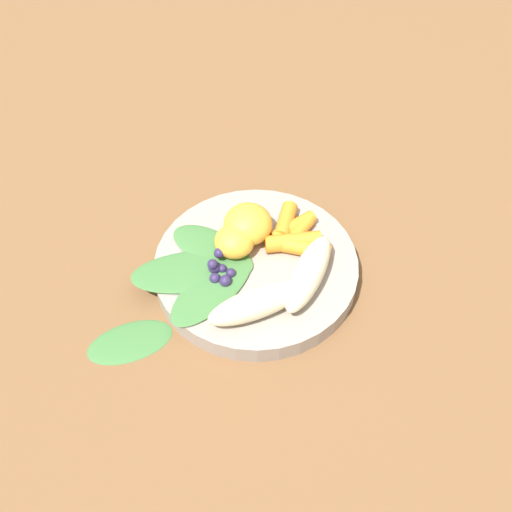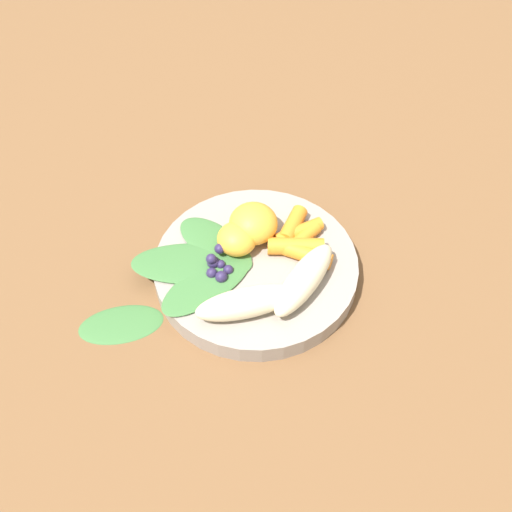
% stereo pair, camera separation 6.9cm
% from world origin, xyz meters
% --- Properties ---
extents(ground_plane, '(2.40, 2.40, 0.00)m').
position_xyz_m(ground_plane, '(0.00, 0.00, 0.00)').
color(ground_plane, brown).
extents(bowl, '(0.23, 0.23, 0.02)m').
position_xyz_m(bowl, '(0.00, 0.00, 0.01)').
color(bowl, gray).
rests_on(bowl, ground_plane).
extents(banana_peeled_left, '(0.05, 0.11, 0.03)m').
position_xyz_m(banana_peeled_left, '(0.06, 0.01, 0.04)').
color(banana_peeled_left, beige).
rests_on(banana_peeled_left, bowl).
extents(banana_peeled_right, '(0.09, 0.11, 0.03)m').
position_xyz_m(banana_peeled_right, '(0.04, -0.06, 0.04)').
color(banana_peeled_right, beige).
rests_on(banana_peeled_right, bowl).
extents(orange_segment_near, '(0.04, 0.04, 0.03)m').
position_xyz_m(orange_segment_near, '(-0.03, 0.00, 0.04)').
color(orange_segment_near, '#F4A833').
rests_on(orange_segment_near, bowl).
extents(orange_segment_far, '(0.06, 0.06, 0.04)m').
position_xyz_m(orange_segment_far, '(-0.03, 0.03, 0.04)').
color(orange_segment_far, '#F4A833').
rests_on(orange_segment_far, bowl).
extents(carrot_front, '(0.06, 0.04, 0.02)m').
position_xyz_m(carrot_front, '(0.04, 0.04, 0.03)').
color(carrot_front, orange).
rests_on(carrot_front, bowl).
extents(carrot_mid_left, '(0.06, 0.06, 0.02)m').
position_xyz_m(carrot_mid_left, '(0.02, 0.04, 0.03)').
color(carrot_mid_left, orange).
rests_on(carrot_mid_left, bowl).
extents(carrot_mid_right, '(0.02, 0.05, 0.02)m').
position_xyz_m(carrot_mid_right, '(0.02, 0.06, 0.03)').
color(carrot_mid_right, orange).
rests_on(carrot_mid_right, bowl).
extents(carrot_rear, '(0.04, 0.06, 0.02)m').
position_xyz_m(carrot_rear, '(0.01, 0.06, 0.03)').
color(carrot_rear, orange).
rests_on(carrot_rear, bowl).
extents(carrot_small, '(0.03, 0.05, 0.02)m').
position_xyz_m(carrot_small, '(-0.00, 0.06, 0.03)').
color(carrot_small, orange).
rests_on(carrot_small, bowl).
extents(blueberry_pile, '(0.04, 0.04, 0.02)m').
position_xyz_m(blueberry_pile, '(-0.02, -0.04, 0.03)').
color(blueberry_pile, '#2D234C').
rests_on(blueberry_pile, bowl).
extents(kale_leaf_left, '(0.10, 0.05, 0.00)m').
position_xyz_m(kale_leaf_left, '(-0.06, -0.01, 0.03)').
color(kale_leaf_left, '#3D7038').
rests_on(kale_leaf_left, bowl).
extents(kale_leaf_right, '(0.14, 0.13, 0.00)m').
position_xyz_m(kale_leaf_right, '(-0.05, -0.05, 0.03)').
color(kale_leaf_right, '#3D7038').
rests_on(kale_leaf_right, bowl).
extents(kale_leaf_rear, '(0.06, 0.13, 0.00)m').
position_xyz_m(kale_leaf_rear, '(-0.02, -0.06, 0.03)').
color(kale_leaf_rear, '#3D7038').
rests_on(kale_leaf_rear, bowl).
extents(kale_leaf_stray, '(0.09, 0.10, 0.01)m').
position_xyz_m(kale_leaf_stray, '(-0.06, -0.15, 0.00)').
color(kale_leaf_stray, '#3D7038').
rests_on(kale_leaf_stray, ground_plane).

